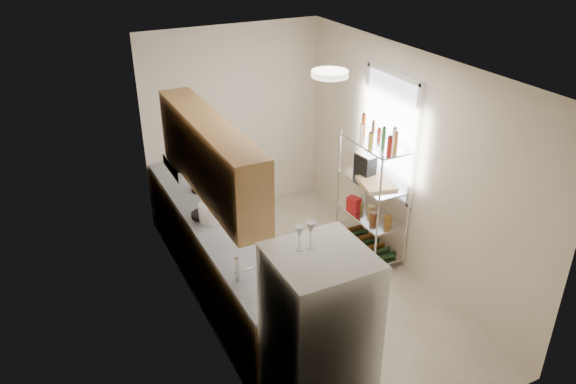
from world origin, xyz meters
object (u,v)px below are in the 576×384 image
refrigerator (318,347)px  rice_cooker (210,212)px  frying_pan_large (203,215)px  espresso_machine (365,165)px  cutting_board (377,183)px

refrigerator → rice_cooker: refrigerator is taller
frying_pan_large → espresso_machine: bearing=14.2°
rice_cooker → espresso_machine: 1.99m
refrigerator → espresso_machine: 2.90m
cutting_board → espresso_machine: espresso_machine is taller
cutting_board → frying_pan_large: bearing=169.8°
rice_cooker → espresso_machine: size_ratio=0.87×
frying_pan_large → rice_cooker: bearing=-51.8°
rice_cooker → frying_pan_large: bearing=111.3°
refrigerator → cutting_board: size_ratio=3.70×
frying_pan_large → cutting_board: size_ratio=0.55×
refrigerator → frying_pan_large: refrigerator is taller
refrigerator → espresso_machine: refrigerator is taller
refrigerator → cutting_board: refrigerator is taller
espresso_machine → rice_cooker: bearing=172.2°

